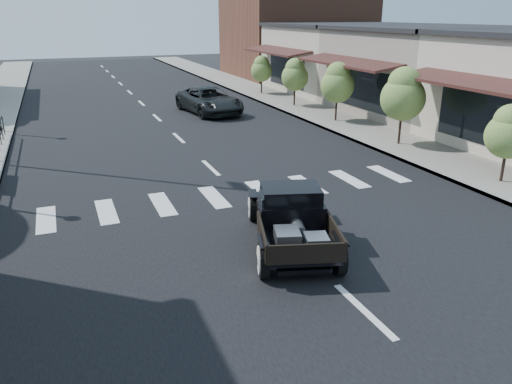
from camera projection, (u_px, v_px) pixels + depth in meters
name	position (u px, v px, depth m)	size (l,w,h in m)	color
ground	(295.00, 247.00, 12.08)	(120.00, 120.00, 0.00)	black
road	(165.00, 125.00, 25.19)	(14.00, 80.00, 0.02)	black
road_markings	(190.00, 149.00, 20.82)	(12.00, 60.00, 0.06)	silver
sidewalk_right	(314.00, 112.00, 28.13)	(3.00, 80.00, 0.15)	gray
storefront_mid	(435.00, 72.00, 27.91)	(10.00, 9.00, 4.50)	#9D9384
storefront_far	(350.00, 59.00, 35.78)	(10.00, 9.00, 4.50)	beige
far_building_right	(295.00, 35.00, 44.28)	(11.00, 10.00, 7.00)	brown
small_tree_a	(507.00, 145.00, 15.95)	(1.46, 1.46, 2.43)	olive
small_tree_b	(402.00, 107.00, 20.58)	(1.84, 1.84, 3.06)	olive
small_tree_c	(337.00, 93.00, 25.20)	(1.69, 1.69, 2.82)	olive
small_tree_d	(295.00, 83.00, 29.49)	(1.59, 1.59, 2.65)	olive
small_tree_e	(262.00, 75.00, 34.06)	(1.45, 1.45, 2.42)	olive
hotrod_pickup	(291.00, 217.00, 11.91)	(2.00, 4.28, 1.48)	black
second_car	(209.00, 101.00, 28.00)	(2.37, 5.14, 1.43)	black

